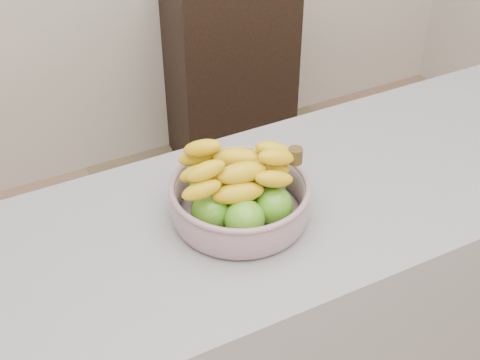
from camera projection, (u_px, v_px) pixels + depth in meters
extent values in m
cube|color=gray|center=(242.00, 347.00, 1.74)|extent=(2.00, 0.60, 0.90)
cube|color=black|center=(229.00, 71.00, 2.96)|extent=(0.55, 0.46, 0.90)
cylinder|color=#A3ADC3|center=(240.00, 214.00, 1.46)|extent=(0.26, 0.26, 0.01)
torus|color=#A3ADC3|center=(240.00, 186.00, 1.42)|extent=(0.31, 0.31, 0.01)
sphere|color=#579619|center=(245.00, 219.00, 1.38)|extent=(0.09, 0.09, 0.09)
sphere|color=#579619|center=(273.00, 205.00, 1.41)|extent=(0.09, 0.09, 0.09)
sphere|color=#579619|center=(267.00, 184.00, 1.47)|extent=(0.09, 0.09, 0.09)
sphere|color=#579619|center=(236.00, 176.00, 1.50)|extent=(0.09, 0.09, 0.09)
sphere|color=#579619|center=(208.00, 188.00, 1.46)|extent=(0.09, 0.09, 0.09)
sphere|color=#579619|center=(211.00, 210.00, 1.40)|extent=(0.09, 0.09, 0.09)
ellipsoid|color=yellow|center=(238.00, 193.00, 1.37)|extent=(0.20, 0.09, 0.04)
ellipsoid|color=yellow|center=(235.00, 179.00, 1.40)|extent=(0.20, 0.11, 0.04)
ellipsoid|color=yellow|center=(233.00, 166.00, 1.44)|extent=(0.19, 0.13, 0.04)
ellipsoid|color=yellow|center=(242.00, 173.00, 1.36)|extent=(0.20, 0.07, 0.04)
ellipsoid|color=yellow|center=(238.00, 158.00, 1.41)|extent=(0.19, 0.14, 0.04)
cylinder|color=#3F3014|center=(295.00, 156.00, 1.39)|extent=(0.03, 0.03, 0.03)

